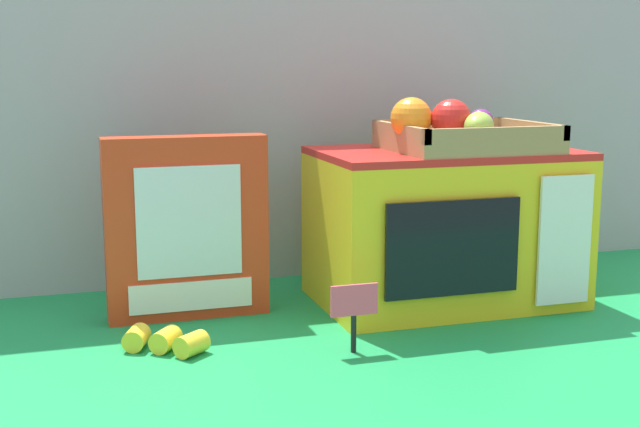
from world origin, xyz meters
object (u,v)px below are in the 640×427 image
(cookie_set_box, at_px, (187,228))
(loose_toy_banana, at_px, (164,341))
(price_sign, at_px, (354,307))
(food_groups_crate, at_px, (459,134))
(toy_microwave, at_px, (445,226))

(cookie_set_box, bearing_deg, loose_toy_banana, -110.51)
(cookie_set_box, xyz_separation_m, price_sign, (0.20, -0.25, -0.08))
(price_sign, bearing_deg, food_groups_crate, 35.77)
(food_groups_crate, distance_m, cookie_set_box, 0.47)
(price_sign, distance_m, loose_toy_banana, 0.28)
(cookie_set_box, bearing_deg, food_groups_crate, -8.79)
(toy_microwave, height_order, loose_toy_banana, toy_microwave)
(toy_microwave, bearing_deg, price_sign, -139.61)
(food_groups_crate, bearing_deg, price_sign, -144.23)
(cookie_set_box, height_order, loose_toy_banana, cookie_set_box)
(loose_toy_banana, bearing_deg, food_groups_crate, 10.29)
(toy_microwave, distance_m, loose_toy_banana, 0.52)
(food_groups_crate, relative_size, price_sign, 2.64)
(toy_microwave, height_order, food_groups_crate, food_groups_crate)
(food_groups_crate, bearing_deg, loose_toy_banana, -169.71)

